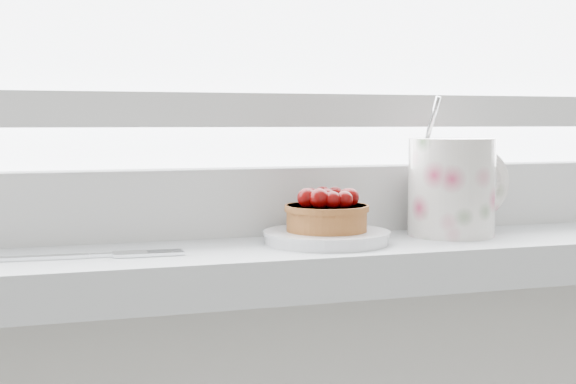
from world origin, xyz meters
name	(u,v)px	position (x,y,z in m)	size (l,w,h in m)	color
saucer	(327,237)	(0.01, 1.88, 0.95)	(0.12, 0.12, 0.01)	white
raspberry_tart	(327,212)	(0.01, 1.88, 0.97)	(0.08, 0.08, 0.04)	brown
floral_mug	(454,185)	(0.16, 1.89, 0.99)	(0.14, 0.11, 0.14)	silver
fork	(70,256)	(-0.23, 1.87, 0.94)	(0.20, 0.03, 0.00)	silver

